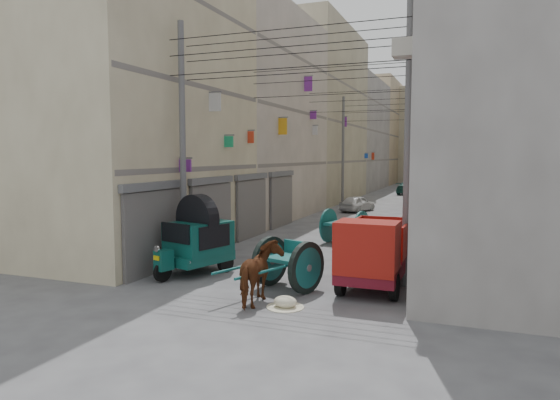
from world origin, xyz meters
The scene contains 18 objects.
ground centered at (0.00, 0.00, 0.00)m, with size 140.00×140.00×0.00m, color #474649.
building_row_left centered at (-8.00, 34.13, 6.46)m, with size 8.00×62.00×14.00m.
building_row_right centered at (8.00, 34.13, 6.46)m, with size 8.00×62.00×14.00m.
end_cap_building centered at (0.00, 66.00, 6.50)m, with size 22.00×10.00×13.00m, color #ADA488.
shutters_left centered at (-3.92, 10.38, 1.49)m, with size 0.18×14.40×2.88m.
signboards centered at (-0.01, 21.66, 3.43)m, with size 8.22×40.52×5.67m.
ac_units centered at (3.65, 7.67, 7.43)m, with size 0.70×6.55×3.35m.
utility_poles centered at (0.00, 17.00, 4.00)m, with size 7.40×22.20×8.00m.
overhead_cables centered at (0.00, 14.40, 6.77)m, with size 7.40×22.52×1.12m.
auto_rickshaw centered at (-2.66, 5.24, 1.12)m, with size 2.05×2.79×1.90m.
tonga_cart centered at (0.62, 4.49, 0.73)m, with size 2.16×3.32×1.41m.
mini_truck centered at (2.84, 5.19, 0.96)m, with size 1.65×3.59×2.01m.
second_cart centered at (0.42, 12.01, 0.77)m, with size 1.94×1.81×1.44m.
feed_sack centered at (1.14, 2.91, 0.14)m, with size 0.57×0.46×0.29m, color beige.
horse centered at (0.45, 3.00, 0.76)m, with size 0.82×1.80×1.52m, color brown.
distant_car_white centered at (-1.69, 24.26, 0.53)m, with size 1.26×3.12×1.06m, color silver.
distant_car_grey centered at (2.22, 26.70, 0.61)m, with size 1.30×3.73×1.23m, color slate.
distant_car_green centered at (-0.22, 40.65, 0.59)m, with size 1.65×4.06×1.18m, color #1B5045.
Camera 1 is at (5.25, -8.21, 3.68)m, focal length 32.00 mm.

